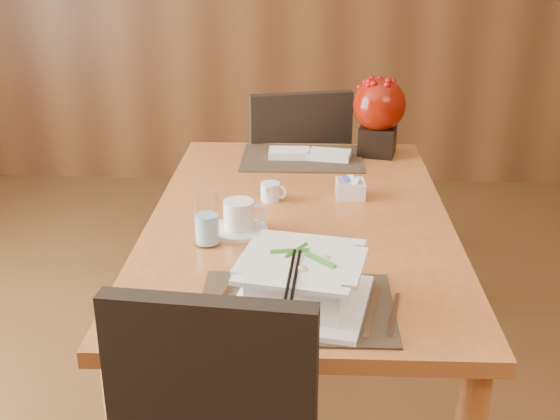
{
  "coord_description": "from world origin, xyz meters",
  "views": [
    {
      "loc": [
        0.02,
        -1.36,
        1.57
      ],
      "look_at": [
        -0.05,
        0.35,
        0.87
      ],
      "focal_mm": 45.0,
      "sensor_mm": 36.0,
      "label": 1
    }
  ],
  "objects_px": {
    "water_glass": "(207,217)",
    "berry_decor": "(379,112)",
    "far_chair": "(295,181)",
    "dining_table": "(299,244)",
    "creamer_jug": "(270,192)",
    "soup_setting": "(301,283)",
    "bread_plate": "(153,331)",
    "coffee_cup": "(239,218)",
    "sugar_caddy": "(350,189)"
  },
  "relations": [
    {
      "from": "coffee_cup",
      "to": "water_glass",
      "type": "relative_size",
      "value": 1.01
    },
    {
      "from": "sugar_caddy",
      "to": "berry_decor",
      "type": "height_order",
      "value": "berry_decor"
    },
    {
      "from": "creamer_jug",
      "to": "bread_plate",
      "type": "bearing_deg",
      "value": -85.28
    },
    {
      "from": "berry_decor",
      "to": "dining_table",
      "type": "bearing_deg",
      "value": -114.78
    },
    {
      "from": "water_glass",
      "to": "bread_plate",
      "type": "distance_m",
      "value": 0.46
    },
    {
      "from": "creamer_jug",
      "to": "soup_setting",
      "type": "bearing_deg",
      "value": -61.1
    },
    {
      "from": "dining_table",
      "to": "creamer_jug",
      "type": "xyz_separation_m",
      "value": [
        -0.1,
        0.12,
        0.13
      ]
    },
    {
      "from": "creamer_jug",
      "to": "far_chair",
      "type": "distance_m",
      "value": 0.83
    },
    {
      "from": "coffee_cup",
      "to": "creamer_jug",
      "type": "relative_size",
      "value": 2.05
    },
    {
      "from": "water_glass",
      "to": "dining_table",
      "type": "bearing_deg",
      "value": 40.56
    },
    {
      "from": "creamer_jug",
      "to": "dining_table",
      "type": "bearing_deg",
      "value": -32.62
    },
    {
      "from": "soup_setting",
      "to": "creamer_jug",
      "type": "bearing_deg",
      "value": 110.71
    },
    {
      "from": "dining_table",
      "to": "berry_decor",
      "type": "relative_size",
      "value": 5.14
    },
    {
      "from": "soup_setting",
      "to": "bread_plate",
      "type": "distance_m",
      "value": 0.35
    },
    {
      "from": "dining_table",
      "to": "soup_setting",
      "type": "bearing_deg",
      "value": -88.82
    },
    {
      "from": "soup_setting",
      "to": "coffee_cup",
      "type": "relative_size",
      "value": 2.14
    },
    {
      "from": "dining_table",
      "to": "soup_setting",
      "type": "relative_size",
      "value": 4.25
    },
    {
      "from": "dining_table",
      "to": "far_chair",
      "type": "bearing_deg",
      "value": 92.15
    },
    {
      "from": "soup_setting",
      "to": "coffee_cup",
      "type": "height_order",
      "value": "soup_setting"
    },
    {
      "from": "creamer_jug",
      "to": "sugar_caddy",
      "type": "distance_m",
      "value": 0.26
    },
    {
      "from": "dining_table",
      "to": "water_glass",
      "type": "distance_m",
      "value": 0.38
    },
    {
      "from": "dining_table",
      "to": "bread_plate",
      "type": "xyz_separation_m",
      "value": [
        -0.31,
        -0.67,
        0.1
      ]
    },
    {
      "from": "coffee_cup",
      "to": "bread_plate",
      "type": "xyz_separation_m",
      "value": [
        -0.14,
        -0.54,
        -0.04
      ]
    },
    {
      "from": "sugar_caddy",
      "to": "bread_plate",
      "type": "relative_size",
      "value": 0.68
    },
    {
      "from": "dining_table",
      "to": "far_chair",
      "type": "height_order",
      "value": "far_chair"
    },
    {
      "from": "dining_table",
      "to": "soup_setting",
      "type": "distance_m",
      "value": 0.56
    },
    {
      "from": "soup_setting",
      "to": "dining_table",
      "type": "bearing_deg",
      "value": 102.74
    },
    {
      "from": "dining_table",
      "to": "berry_decor",
      "type": "height_order",
      "value": "berry_decor"
    },
    {
      "from": "coffee_cup",
      "to": "far_chair",
      "type": "distance_m",
      "value": 1.08
    },
    {
      "from": "water_glass",
      "to": "far_chair",
      "type": "bearing_deg",
      "value": 79.12
    },
    {
      "from": "sugar_caddy",
      "to": "berry_decor",
      "type": "distance_m",
      "value": 0.49
    },
    {
      "from": "water_glass",
      "to": "creamer_jug",
      "type": "distance_m",
      "value": 0.38
    },
    {
      "from": "creamer_jug",
      "to": "far_chair",
      "type": "xyz_separation_m",
      "value": [
        0.06,
        0.79,
        -0.25
      ]
    },
    {
      "from": "soup_setting",
      "to": "coffee_cup",
      "type": "bearing_deg",
      "value": 125.34
    },
    {
      "from": "soup_setting",
      "to": "sugar_caddy",
      "type": "relative_size",
      "value": 3.9
    },
    {
      "from": "soup_setting",
      "to": "bread_plate",
      "type": "bearing_deg",
      "value": -146.78
    },
    {
      "from": "far_chair",
      "to": "dining_table",
      "type": "bearing_deg",
      "value": 78.34
    },
    {
      "from": "creamer_jug",
      "to": "coffee_cup",
      "type": "bearing_deg",
      "value": -87.33
    },
    {
      "from": "water_glass",
      "to": "berry_decor",
      "type": "distance_m",
      "value": 0.99
    },
    {
      "from": "water_glass",
      "to": "far_chair",
      "type": "height_order",
      "value": "far_chair"
    },
    {
      "from": "dining_table",
      "to": "sugar_caddy",
      "type": "relative_size",
      "value": 16.59
    },
    {
      "from": "creamer_jug",
      "to": "berry_decor",
      "type": "xyz_separation_m",
      "value": [
        0.38,
        0.49,
        0.14
      ]
    },
    {
      "from": "coffee_cup",
      "to": "far_chair",
      "type": "xyz_separation_m",
      "value": [
        0.14,
        1.04,
        -0.26
      ]
    },
    {
      "from": "berry_decor",
      "to": "bread_plate",
      "type": "xyz_separation_m",
      "value": [
        -0.59,
        -1.28,
        -0.16
      ]
    },
    {
      "from": "bread_plate",
      "to": "coffee_cup",
      "type": "bearing_deg",
      "value": 75.91
    },
    {
      "from": "water_glass",
      "to": "bread_plate",
      "type": "bearing_deg",
      "value": -97.25
    },
    {
      "from": "soup_setting",
      "to": "far_chair",
      "type": "bearing_deg",
      "value": 103.35
    },
    {
      "from": "sugar_caddy",
      "to": "dining_table",
      "type": "bearing_deg",
      "value": -134.48
    },
    {
      "from": "water_glass",
      "to": "berry_decor",
      "type": "xyz_separation_m",
      "value": [
        0.54,
        0.83,
        0.08
      ]
    },
    {
      "from": "soup_setting",
      "to": "creamer_jug",
      "type": "height_order",
      "value": "soup_setting"
    }
  ]
}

